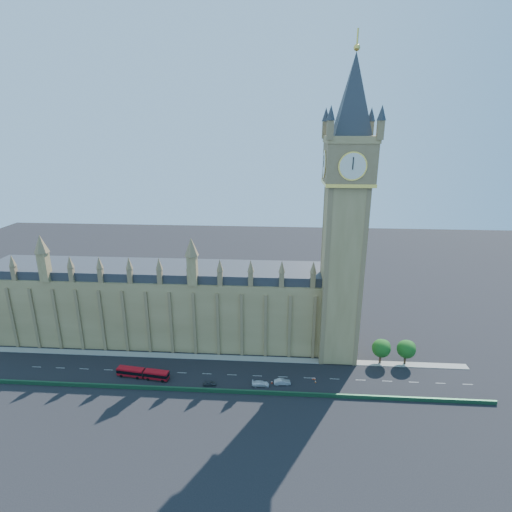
# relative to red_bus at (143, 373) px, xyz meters

# --- Properties ---
(ground) EXTENTS (400.00, 400.00, 0.00)m
(ground) POSITION_rel_red_bus_xyz_m (23.41, 3.30, -1.49)
(ground) COLOR black
(ground) RESTS_ON ground
(palace_westminster) EXTENTS (120.00, 20.00, 28.00)m
(palace_westminster) POSITION_rel_red_bus_xyz_m (-1.59, 25.30, 12.37)
(palace_westminster) COLOR olive
(palace_westminster) RESTS_ON ground
(elizabeth_tower) EXTENTS (20.59, 20.59, 105.00)m
(elizabeth_tower) POSITION_rel_red_bus_xyz_m (61.41, 17.29, 53.07)
(elizabeth_tower) COLOR olive
(elizabeth_tower) RESTS_ON ground
(bridge_parapet) EXTENTS (160.00, 0.60, 1.20)m
(bridge_parapet) POSITION_rel_red_bus_xyz_m (23.41, -5.70, -0.89)
(bridge_parapet) COLOR #1E4C2D
(bridge_parapet) RESTS_ON ground
(kerb_north) EXTENTS (160.00, 3.00, 0.16)m
(kerb_north) POSITION_rel_red_bus_xyz_m (23.41, 12.80, -1.41)
(kerb_north) COLOR gray
(kerb_north) RESTS_ON ground
(tree_east_near) EXTENTS (6.00, 6.00, 8.50)m
(tree_east_near) POSITION_rel_red_bus_xyz_m (75.63, 13.38, 4.15)
(tree_east_near) COLOR #382619
(tree_east_near) RESTS_ON ground
(tree_east_far) EXTENTS (6.00, 6.00, 8.50)m
(tree_east_far) POSITION_rel_red_bus_xyz_m (83.63, 13.38, 4.15)
(tree_east_far) COLOR #382619
(tree_east_far) RESTS_ON ground
(red_bus) EXTENTS (16.82, 4.47, 2.83)m
(red_bus) POSITION_rel_red_bus_xyz_m (0.00, 0.00, 0.00)
(red_bus) COLOR #AF0B16
(red_bus) RESTS_ON ground
(car_grey) EXTENTS (3.94, 1.90, 1.30)m
(car_grey) POSITION_rel_red_bus_xyz_m (21.41, -2.41, -0.84)
(car_grey) COLOR #393C40
(car_grey) RESTS_ON ground
(car_silver) EXTENTS (5.13, 2.18, 1.65)m
(car_silver) POSITION_rel_red_bus_xyz_m (43.23, -0.52, -0.67)
(car_silver) COLOR #A1A4A9
(car_silver) RESTS_ON ground
(car_white) EXTENTS (5.24, 2.25, 1.51)m
(car_white) POSITION_rel_red_bus_xyz_m (36.74, -1.64, -0.74)
(car_white) COLOR white
(car_white) RESTS_ON ground
(cone_a) EXTENTS (0.51, 0.51, 0.72)m
(cone_a) POSITION_rel_red_bus_xyz_m (52.74, 2.62, -1.14)
(cone_a) COLOR black
(cone_a) RESTS_ON ground
(cone_b) EXTENTS (0.48, 0.48, 0.67)m
(cone_b) POSITION_rel_red_bus_xyz_m (53.38, 1.07, -1.16)
(cone_b) COLOR black
(cone_b) RESTS_ON ground
(cone_c) EXTENTS (0.62, 0.62, 0.74)m
(cone_c) POSITION_rel_red_bus_xyz_m (53.27, 2.55, -1.12)
(cone_c) COLOR black
(cone_c) RESTS_ON ground
(cone_d) EXTENTS (0.59, 0.59, 0.73)m
(cone_d) POSITION_rel_red_bus_xyz_m (40.12, -0.19, -1.13)
(cone_d) COLOR black
(cone_d) RESTS_ON ground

